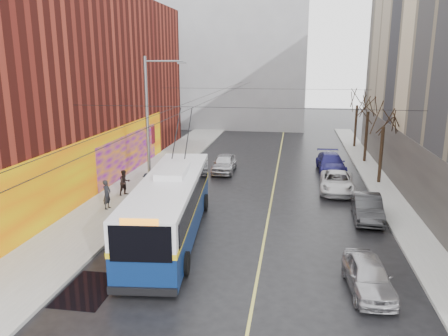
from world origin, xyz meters
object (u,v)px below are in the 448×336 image
Objects in this scene: parked_car_d at (331,163)px; pedestrian_c at (147,185)px; tree_mid at (369,103)px; parked_car_a at (368,275)px; parked_car_c at (337,182)px; parked_car_b at (367,208)px; pedestrian_a at (107,194)px; trolleybus at (170,206)px; tree_near at (384,116)px; tree_far at (358,98)px; pedestrian_b at (125,183)px; following_car at (224,163)px; streetlight_pole at (150,125)px.

pedestrian_c is (-12.30, -9.07, 0.17)m from parked_car_d.
parked_car_a is at bearing -97.92° from tree_mid.
parked_car_b is at bearing -73.90° from parked_car_c.
pedestrian_a is at bearing -173.93° from parked_car_b.
tree_mid is 22.81m from trolleybus.
tree_near is at bearing -90.00° from tree_mid.
parked_car_a is at bearing -96.09° from tree_far.
parked_car_d is at bearing 93.31° from parked_car_c.
tree_near reaches higher than parked_car_a.
pedestrian_b is 1.52m from pedestrian_c.
following_car is (-8.48, -1.44, -0.02)m from parked_car_d.
pedestrian_a is (-4.81, 3.17, -0.61)m from trolleybus.
parked_car_b is (13.14, -1.75, -4.15)m from streetlight_pole.
streetlight_pole reaches higher than tree_far.
parked_car_a is 13.53m from parked_car_c.
parked_car_d is 2.90× the size of pedestrian_a.
tree_near is 17.09m from pedestrian_c.
trolleybus is 7.66m from pedestrian_b.
following_car is (3.46, 7.71, -4.13)m from streetlight_pole.
pedestrian_c is at bearing 136.11° from parked_car_a.
tree_far is at bearing 87.00° from parked_car_b.
pedestrian_a is at bearing -152.80° from tree_near.
parked_car_c is 0.95× the size of parked_car_d.
tree_far reaches higher than parked_car_b.
tree_far is 12.14m from parked_car_d.
streetlight_pole is at bearing 110.37° from trolleybus.
following_car reaches higher than parked_car_a.
following_car is 2.40× the size of pedestrian_a.
parked_car_b is at bearing -7.57° from streetlight_pole.
parked_car_c reaches higher than parked_car_a.
streetlight_pole reaches higher than pedestrian_a.
following_car is 11.75m from pedestrian_a.
pedestrian_a reaches higher than pedestrian_b.
parked_car_a is at bearing -110.95° from pedestrian_a.
tree_far is (0.00, 7.00, -0.11)m from tree_mid.
tree_near reaches higher than parked_car_b.
tree_mid is at bearing 77.46° from parked_car_a.
parked_car_d is at bearing -42.60° from pedestrian_a.
parked_car_b is at bearing -97.72° from tree_mid.
pedestrian_c is (-12.30, 10.06, 0.25)m from parked_car_a.
streetlight_pole reaches higher than parked_car_a.
parked_car_c is at bearing 85.38° from parked_car_a.
trolleybus is 7.20× the size of pedestrian_a.
trolleybus is 9.94m from parked_car_a.
tree_far reaches higher than trolleybus.
pedestrian_c reaches higher than parked_car_c.
pedestrian_a is (-13.82, -11.89, 0.29)m from parked_car_d.
trolleybus is 2.99× the size of parked_car_b.
tree_mid is 7.00m from tree_far.
tree_far is 1.36× the size of parked_car_c.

